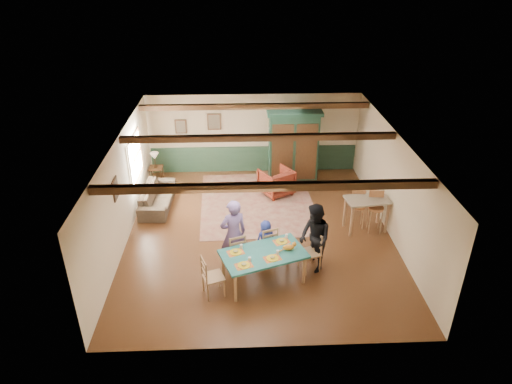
{
  "coord_description": "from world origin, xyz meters",
  "views": [
    {
      "loc": [
        -0.52,
        -10.36,
        6.78
      ],
      "look_at": [
        -0.08,
        0.23,
        1.15
      ],
      "focal_mm": 32.0,
      "sensor_mm": 36.0,
      "label": 1
    }
  ],
  "objects_px": {
    "dining_chair_far_left": "(235,250)",
    "person_man": "(233,234)",
    "dining_table": "(263,267)",
    "person_child": "(266,240)",
    "cat": "(288,247)",
    "counter_table": "(366,214)",
    "bar_stool_left": "(358,210)",
    "person_woman": "(315,238)",
    "bar_stool_right": "(376,213)",
    "sofa": "(158,197)",
    "dining_chair_far_right": "(267,242)",
    "armchair": "(276,182)",
    "dining_chair_end_left": "(213,276)",
    "end_table": "(156,175)",
    "armoire": "(293,147)",
    "dining_chair_end_right": "(310,252)",
    "table_lamp": "(155,160)"
  },
  "relations": [
    {
      "from": "dining_table",
      "to": "person_child",
      "type": "distance_m",
      "value": 0.94
    },
    {
      "from": "dining_chair_far_left",
      "to": "person_man",
      "type": "xyz_separation_m",
      "value": [
        -0.03,
        0.08,
        0.4
      ]
    },
    {
      "from": "person_man",
      "to": "dining_chair_far_left",
      "type": "bearing_deg",
      "value": 90.0
    },
    {
      "from": "person_child",
      "to": "bar_stool_right",
      "type": "relative_size",
      "value": 0.91
    },
    {
      "from": "person_child",
      "to": "sofa",
      "type": "relative_size",
      "value": 0.5
    },
    {
      "from": "dining_chair_end_left",
      "to": "person_man",
      "type": "bearing_deg",
      "value": -43.15
    },
    {
      "from": "person_child",
      "to": "armchair",
      "type": "bearing_deg",
      "value": -118.9
    },
    {
      "from": "person_woman",
      "to": "sofa",
      "type": "bearing_deg",
      "value": -147.58
    },
    {
      "from": "cat",
      "to": "table_lamp",
      "type": "relative_size",
      "value": 0.74
    },
    {
      "from": "dining_chair_end_right",
      "to": "table_lamp",
      "type": "relative_size",
      "value": 1.96
    },
    {
      "from": "dining_chair_far_right",
      "to": "armchair",
      "type": "relative_size",
      "value": 1.08
    },
    {
      "from": "cat",
      "to": "armoire",
      "type": "height_order",
      "value": "armoire"
    },
    {
      "from": "dining_chair_end_left",
      "to": "counter_table",
      "type": "xyz_separation_m",
      "value": [
        4.01,
        2.49,
        -0.02
      ]
    },
    {
      "from": "armoire",
      "to": "person_child",
      "type": "bearing_deg",
      "value": -105.3
    },
    {
      "from": "counter_table",
      "to": "person_woman",
      "type": "bearing_deg",
      "value": -135.38
    },
    {
      "from": "dining_chair_end_left",
      "to": "end_table",
      "type": "bearing_deg",
      "value": 0.62
    },
    {
      "from": "dining_chair_far_left",
      "to": "person_child",
      "type": "xyz_separation_m",
      "value": [
        0.75,
        0.36,
        0.03
      ]
    },
    {
      "from": "cat",
      "to": "counter_table",
      "type": "xyz_separation_m",
      "value": [
        2.32,
        1.99,
        -0.39
      ]
    },
    {
      "from": "bar_stool_left",
      "to": "dining_chair_far_left",
      "type": "bearing_deg",
      "value": -147.09
    },
    {
      "from": "end_table",
      "to": "bar_stool_right",
      "type": "relative_size",
      "value": 0.48
    },
    {
      "from": "table_lamp",
      "to": "counter_table",
      "type": "relative_size",
      "value": 0.44
    },
    {
      "from": "armchair",
      "to": "table_lamp",
      "type": "bearing_deg",
      "value": -43.35
    },
    {
      "from": "dining_chair_far_left",
      "to": "bar_stool_left",
      "type": "xyz_separation_m",
      "value": [
        3.35,
        1.67,
        0.03
      ]
    },
    {
      "from": "counter_table",
      "to": "bar_stool_left",
      "type": "height_order",
      "value": "bar_stool_left"
    },
    {
      "from": "dining_chair_far_right",
      "to": "table_lamp",
      "type": "height_order",
      "value": "table_lamp"
    },
    {
      "from": "dining_table",
      "to": "person_woman",
      "type": "relative_size",
      "value": 1.09
    },
    {
      "from": "dining_chair_far_left",
      "to": "dining_chair_end_left",
      "type": "xyz_separation_m",
      "value": [
        -0.48,
        -0.96,
        0.0
      ]
    },
    {
      "from": "dining_chair_end_right",
      "to": "sofa",
      "type": "relative_size",
      "value": 0.48
    },
    {
      "from": "person_child",
      "to": "table_lamp",
      "type": "height_order",
      "value": "table_lamp"
    },
    {
      "from": "armchair",
      "to": "table_lamp",
      "type": "relative_size",
      "value": 1.81
    },
    {
      "from": "dining_chair_far_right",
      "to": "person_child",
      "type": "relative_size",
      "value": 0.95
    },
    {
      "from": "person_man",
      "to": "person_child",
      "type": "distance_m",
      "value": 0.91
    },
    {
      "from": "dining_chair_end_left",
      "to": "sofa",
      "type": "xyz_separation_m",
      "value": [
        -1.83,
        4.07,
        -0.19
      ]
    },
    {
      "from": "cat",
      "to": "bar_stool_left",
      "type": "distance_m",
      "value": 3.04
    },
    {
      "from": "end_table",
      "to": "counter_table",
      "type": "height_order",
      "value": "counter_table"
    },
    {
      "from": "person_woman",
      "to": "bar_stool_left",
      "type": "relative_size",
      "value": 1.62
    },
    {
      "from": "sofa",
      "to": "counter_table",
      "type": "relative_size",
      "value": 1.8
    },
    {
      "from": "end_table",
      "to": "bar_stool_left",
      "type": "bearing_deg",
      "value": -26.67
    },
    {
      "from": "dining_chair_far_right",
      "to": "dining_chair_end_right",
      "type": "height_order",
      "value": "same"
    },
    {
      "from": "dining_chair_end_right",
      "to": "counter_table",
      "type": "distance_m",
      "value": 2.44
    },
    {
      "from": "dining_table",
      "to": "counter_table",
      "type": "relative_size",
      "value": 1.63
    },
    {
      "from": "person_woman",
      "to": "person_child",
      "type": "relative_size",
      "value": 1.64
    },
    {
      "from": "armoire",
      "to": "bar_stool_left",
      "type": "xyz_separation_m",
      "value": [
        1.47,
        -2.89,
        -0.68
      ]
    },
    {
      "from": "dining_chair_far_right",
      "to": "person_man",
      "type": "relative_size",
      "value": 0.55
    },
    {
      "from": "dining_table",
      "to": "bar_stool_right",
      "type": "bearing_deg",
      "value": 32.73
    },
    {
      "from": "cat",
      "to": "armchair",
      "type": "bearing_deg",
      "value": 69.16
    },
    {
      "from": "person_woman",
      "to": "bar_stool_right",
      "type": "relative_size",
      "value": 1.49
    },
    {
      "from": "armchair",
      "to": "bar_stool_right",
      "type": "bearing_deg",
      "value": 107.72
    },
    {
      "from": "person_man",
      "to": "cat",
      "type": "height_order",
      "value": "person_man"
    },
    {
      "from": "person_man",
      "to": "cat",
      "type": "relative_size",
      "value": 4.79
    }
  ]
}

